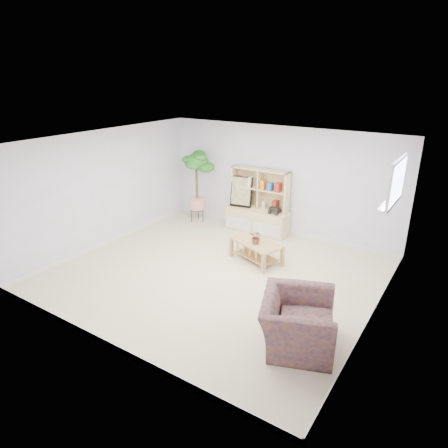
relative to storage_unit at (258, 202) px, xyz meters
The scene contains 14 objects.
floor 2.38m from the storage_unit, 80.58° to the right, with size 5.50×5.00×0.01m, color beige.
ceiling 2.82m from the storage_unit, 80.58° to the right, with size 5.50×5.00×0.01m, color silver.
walls 2.32m from the storage_unit, 80.58° to the right, with size 5.51×5.01×2.40m.
baseboard 2.37m from the storage_unit, 80.58° to the right, with size 5.50×5.00×0.10m, color white, non-canonical shape.
window 3.73m from the storage_unit, 27.87° to the right, with size 0.10×0.98×0.68m, color #C9E1FF, non-canonical shape.
window_sill 3.58m from the storage_unit, 28.33° to the right, with size 0.14×1.00×0.04m, color white.
storage_unit is the anchor object (origin of this frame).
poster 0.45m from the storage_unit, behind, with size 0.51×0.12×0.70m, color yellow, non-canonical shape.
toy_truck 0.48m from the storage_unit, ahead, with size 0.31×0.22×0.17m, color black, non-canonical shape.
coffee_table 1.63m from the storage_unit, 61.89° to the right, with size 1.00×0.55×0.41m, color #AE7D49, non-canonical shape.
table_plant 1.65m from the storage_unit, 61.95° to the right, with size 0.25×0.21×0.27m, color #164E16.
floor_tree 1.58m from the storage_unit, behind, with size 0.64×0.64×1.73m, color #24551C, non-canonical shape.
armchair 4.09m from the storage_unit, 53.77° to the right, with size 1.08×0.94×0.80m, color #131C40.
sill_plant 3.57m from the storage_unit, 26.61° to the right, with size 0.14×0.11×0.24m, color #24551C.
Camera 1 is at (3.67, -5.34, 3.46)m, focal length 32.00 mm.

